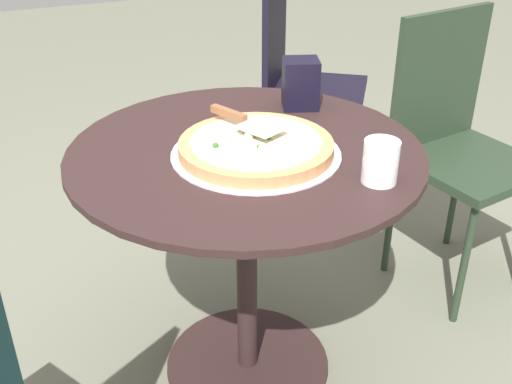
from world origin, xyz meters
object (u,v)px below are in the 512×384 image
object	(u,v)px
pizza_on_tray	(256,148)
drinking_cup	(381,162)
patio_chair_corner	(456,134)
patio_chair_far	(300,73)
napkin_dispenser	(301,84)
pizza_server	(244,120)
patio_table	(246,216)

from	to	relation	value
pizza_on_tray	drinking_cup	size ratio (longest dim) A/B	4.21
drinking_cup	patio_chair_corner	xyz separation A→B (m)	(-0.45, 0.61, -0.23)
patio_chair_corner	drinking_cup	bearing A→B (deg)	-53.33
patio_chair_far	patio_chair_corner	distance (m)	0.81
napkin_dispenser	pizza_server	bearing A→B (deg)	53.53
drinking_cup	patio_chair_far	bearing A→B (deg)	160.60
pizza_on_tray	patio_chair_corner	size ratio (longest dim) A/B	0.44
patio_table	patio_chair_far	bearing A→B (deg)	146.76
patio_table	drinking_cup	distance (m)	0.41
pizza_on_tray	drinking_cup	bearing A→B (deg)	40.23
napkin_dispenser	patio_chair_corner	xyz separation A→B (m)	(0.00, 0.57, -0.25)
napkin_dispenser	patio_chair_corner	size ratio (longest dim) A/B	0.15
pizza_on_tray	patio_chair_far	xyz separation A→B (m)	(-1.01, 0.63, -0.21)
drinking_cup	pizza_on_tray	bearing A→B (deg)	-139.77
patio_table	pizza_server	distance (m)	0.25
patio_table	pizza_server	bearing A→B (deg)	165.98
drinking_cup	napkin_dispenser	bearing A→B (deg)	175.19
patio_table	patio_chair_corner	size ratio (longest dim) A/B	0.95
pizza_on_tray	drinking_cup	xyz separation A→B (m)	(0.23, 0.19, 0.03)
pizza_on_tray	patio_chair_far	bearing A→B (deg)	148.19
pizza_server	drinking_cup	xyz separation A→B (m)	(0.30, 0.19, -0.01)
patio_chair_corner	patio_chair_far	bearing A→B (deg)	-167.69
pizza_server	drinking_cup	bearing A→B (deg)	32.91
pizza_server	drinking_cup	size ratio (longest dim) A/B	2.22
patio_table	pizza_server	xyz separation A→B (m)	(-0.03, 0.01, 0.25)
drinking_cup	napkin_dispenser	world-z (taller)	napkin_dispenser
pizza_server	patio_chair_far	size ratio (longest dim) A/B	0.24
pizza_server	patio_chair_far	world-z (taller)	patio_chair_far
patio_chair_far	napkin_dispenser	bearing A→B (deg)	-26.96
drinking_cup	patio_chair_corner	world-z (taller)	patio_chair_corner
napkin_dispenser	drinking_cup	bearing A→B (deg)	104.38
patio_table	napkin_dispenser	size ratio (longest dim) A/B	6.41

